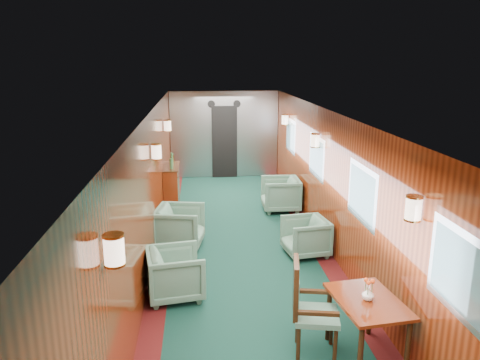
{
  "coord_description": "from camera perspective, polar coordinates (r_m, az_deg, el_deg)",
  "views": [
    {
      "loc": [
        -0.73,
        -6.96,
        3.25
      ],
      "look_at": [
        0.0,
        1.06,
        1.15
      ],
      "focal_mm": 35.0,
      "sensor_mm": 36.0,
      "label": 1
    }
  ],
  "objects": [
    {
      "name": "wall_sconces",
      "position": [
        7.71,
        0.33,
        3.69
      ],
      "size": [
        2.97,
        7.97,
        0.25
      ],
      "color": "beige",
      "rests_on": "ground"
    },
    {
      "name": "armchair_right_near",
      "position": [
        8.05,
        7.98,
        -6.86
      ],
      "size": [
        0.8,
        0.79,
        0.65
      ],
      "primitive_type": "imported",
      "rotation": [
        0.0,
        0.0,
        -1.43
      ],
      "color": "#1E4739",
      "rests_on": "ground"
    },
    {
      "name": "windows_right",
      "position": [
        7.76,
        11.56,
        0.9
      ],
      "size": [
        0.02,
        8.6,
        0.8
      ],
      "color": "silver",
      "rests_on": "ground"
    },
    {
      "name": "side_chair",
      "position": [
        5.4,
        8.18,
        -14.79
      ],
      "size": [
        0.58,
        0.6,
        1.12
      ],
      "rotation": [
        0.0,
        0.0,
        -0.18
      ],
      "color": "#1E4739",
      "rests_on": "ground"
    },
    {
      "name": "credenza",
      "position": [
        10.58,
        -8.31,
        -0.72
      ],
      "size": [
        0.33,
        1.05,
        1.22
      ],
      "color": "#65240D",
      "rests_on": "ground"
    },
    {
      "name": "armchair_left_far",
      "position": [
        8.36,
        -7.34,
        -5.66
      ],
      "size": [
        0.93,
        0.92,
        0.74
      ],
      "primitive_type": "imported",
      "rotation": [
        0.0,
        0.0,
        1.4
      ],
      "color": "#1E4739",
      "rests_on": "ground"
    },
    {
      "name": "bulkhead",
      "position": [
        13.06,
        -1.93,
        5.5
      ],
      "size": [
        2.98,
        0.17,
        2.39
      ],
      "color": "#A0A3A7",
      "rests_on": "ground"
    },
    {
      "name": "flower_vase",
      "position": [
        5.38,
        15.34,
        -13.28
      ],
      "size": [
        0.14,
        0.14,
        0.14
      ],
      "primitive_type": "imported",
      "rotation": [
        0.0,
        0.0,
        0.11
      ],
      "color": "white",
      "rests_on": "dining_table"
    },
    {
      "name": "dining_table",
      "position": [
        5.47,
        15.25,
        -14.93
      ],
      "size": [
        0.78,
        1.02,
        0.71
      ],
      "rotation": [
        0.0,
        0.0,
        0.12
      ],
      "color": "#65240D",
      "rests_on": "ground"
    },
    {
      "name": "room",
      "position": [
        7.19,
        0.76,
        1.63
      ],
      "size": [
        12.0,
        12.1,
        2.4
      ],
      "color": "#0D3026",
      "rests_on": "ground"
    },
    {
      "name": "armchair_left_near",
      "position": [
        6.69,
        -7.88,
        -11.23
      ],
      "size": [
        0.88,
        0.86,
        0.7
      ],
      "primitive_type": "imported",
      "rotation": [
        0.0,
        0.0,
        1.74
      ],
      "color": "#1E4739",
      "rests_on": "ground"
    },
    {
      "name": "armchair_right_far",
      "position": [
        10.28,
        4.95,
        -1.73
      ],
      "size": [
        0.82,
        0.8,
        0.74
      ],
      "primitive_type": "imported",
      "rotation": [
        0.0,
        0.0,
        -1.59
      ],
      "color": "#1E4739",
      "rests_on": "ground"
    }
  ]
}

